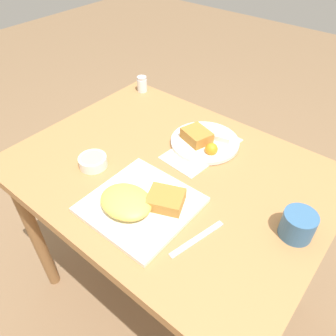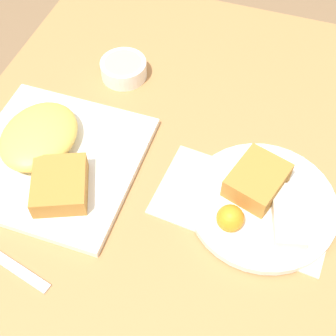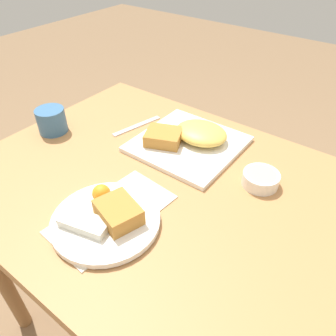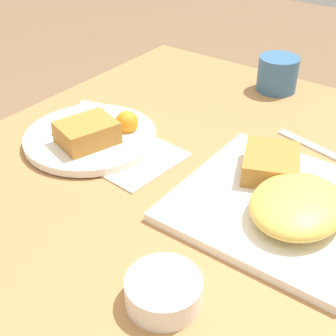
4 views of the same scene
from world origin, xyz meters
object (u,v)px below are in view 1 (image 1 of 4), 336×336
Objects in this scene: plate_square_near at (139,203)px; butter_knife at (197,239)px; plate_oval_far at (204,140)px; sauce_ramekin at (93,161)px; coffee_mug at (298,225)px; salt_shaker at (142,85)px.

plate_square_near reaches higher than butter_knife.
plate_oval_far is 0.40m from sauce_ramekin.
plate_square_near is at bearing -85.88° from plate_oval_far.
plate_square_near is 3.12× the size of sauce_ramekin.
sauce_ramekin is at bearing -166.19° from coffee_mug.
sauce_ramekin is (-0.25, 0.04, -0.00)m from plate_square_near.
salt_shaker is (-0.44, 0.15, 0.01)m from plate_oval_far.
salt_shaker is at bearing 66.03° from butter_knife.
salt_shaker is 0.92m from coffee_mug.
plate_oval_far reaches higher than sauce_ramekin.
salt_shaker is at bearing 114.90° from sauce_ramekin.
salt_shaker is 0.84m from butter_knife.
butter_knife is (0.20, 0.02, -0.02)m from plate_square_near.
plate_square_near is 4.22× the size of salt_shaker.
butter_knife is at bearing -3.19° from sauce_ramekin.
plate_oval_far is 2.64× the size of sauce_ramekin.
sauce_ramekin is (-0.22, -0.33, -0.00)m from plate_oval_far.
coffee_mug is (0.86, -0.33, 0.01)m from salt_shaker.
plate_oval_far is at bearing 45.52° from butter_knife.
butter_knife is (0.22, -0.35, -0.02)m from plate_oval_far.
coffee_mug is at bearing -22.68° from plate_oval_far.
plate_square_near is at bearing 108.10° from butter_knife.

